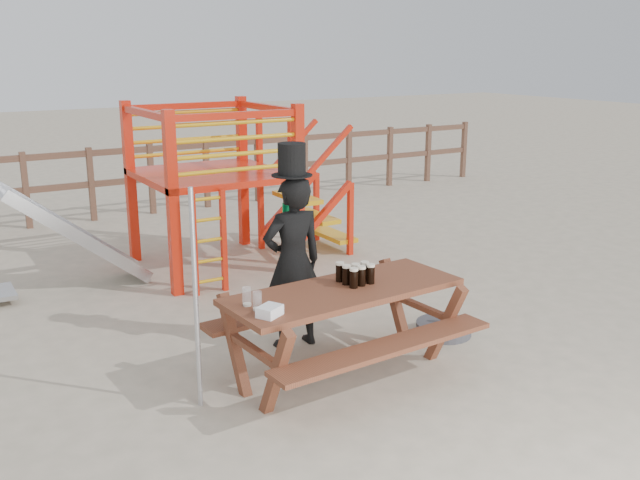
{
  "coord_description": "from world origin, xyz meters",
  "views": [
    {
      "loc": [
        -3.18,
        -4.68,
        2.73
      ],
      "look_at": [
        0.11,
        0.8,
        1.01
      ],
      "focal_mm": 40.0,
      "sensor_mm": 36.0,
      "label": 1
    }
  ],
  "objects": [
    {
      "name": "picnic_table",
      "position": [
        -0.11,
        0.05,
        0.5
      ],
      "size": [
        2.13,
        1.53,
        0.79
      ],
      "rotation": [
        0.0,
        0.0,
        0.06
      ],
      "color": "brown",
      "rests_on": "ground"
    },
    {
      "name": "man_with_hat",
      "position": [
        -0.16,
        0.85,
        0.86
      ],
      "size": [
        0.61,
        0.41,
        1.93
      ],
      "rotation": [
        0.0,
        0.0,
        3.11
      ],
      "color": "black",
      "rests_on": "ground"
    },
    {
      "name": "parasol_base",
      "position": [
        1.24,
        0.31,
        0.06
      ],
      "size": [
        0.54,
        0.54,
        0.23
      ],
      "color": "#3D3D42",
      "rests_on": "ground"
    },
    {
      "name": "stout_pints",
      "position": [
        0.05,
        0.11,
        0.88
      ],
      "size": [
        0.27,
        0.28,
        0.17
      ],
      "color": "black",
      "rests_on": "picnic_table"
    },
    {
      "name": "playground_fort",
      "position": [
        0.12,
        3.58,
        1.07
      ],
      "size": [
        4.71,
        1.84,
        2.1
      ],
      "color": "red",
      "rests_on": "ground"
    },
    {
      "name": "empty_glasses",
      "position": [
        -0.97,
        0.03,
        0.86
      ],
      "size": [
        0.1,
        0.2,
        0.15
      ],
      "color": "silver",
      "rests_on": "picnic_table"
    },
    {
      "name": "back_fence",
      "position": [
        0.0,
        7.0,
        0.74
      ],
      "size": [
        15.09,
        0.09,
        1.2
      ],
      "color": "brown",
      "rests_on": "ground"
    },
    {
      "name": "paper_bag",
      "position": [
        -0.93,
        -0.2,
        0.83
      ],
      "size": [
        0.23,
        0.21,
        0.08
      ],
      "primitive_type": "cube",
      "rotation": [
        0.0,
        0.0,
        0.5
      ],
      "color": "white",
      "rests_on": "picnic_table"
    },
    {
      "name": "metal_pole",
      "position": [
        -1.36,
        0.19,
        0.88
      ],
      "size": [
        0.04,
        0.04,
        1.75
      ],
      "primitive_type": "cylinder",
      "color": "#B2B2B7",
      "rests_on": "ground"
    },
    {
      "name": "ground",
      "position": [
        0.0,
        0.0,
        0.0
      ],
      "size": [
        60.0,
        60.0,
        0.0
      ],
      "primitive_type": "plane",
      "color": "#BAA990",
      "rests_on": "ground"
    }
  ]
}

